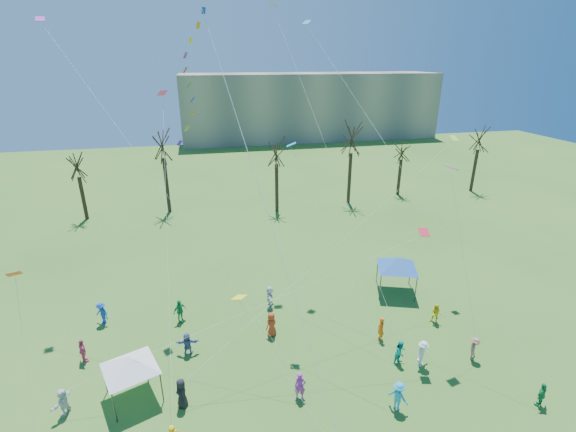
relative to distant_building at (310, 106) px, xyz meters
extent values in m
cube|color=gray|center=(0.00, 0.00, 0.00)|extent=(60.00, 14.00, 15.00)
cylinder|color=black|center=(-40.74, -45.43, -4.87)|extent=(0.44, 0.44, 5.27)
cylinder|color=black|center=(-31.01, -45.09, -4.02)|extent=(0.44, 0.44, 6.96)
cylinder|color=black|center=(-17.57, -47.81, -4.42)|extent=(0.44, 0.44, 6.16)
cylinder|color=black|center=(-7.56, -46.90, -4.09)|extent=(0.44, 0.44, 6.81)
cylinder|color=black|center=(0.69, -45.03, -4.97)|extent=(0.44, 0.44, 5.06)
cylinder|color=black|center=(11.97, -45.93, -4.44)|extent=(0.44, 0.44, 6.13)
cylinder|color=white|center=(-24.05, -80.08, 4.36)|extent=(0.02, 0.02, 22.99)
cylinder|color=#3F3F44|center=(-32.21, -77.40, -6.48)|extent=(0.09, 0.09, 2.04)
cylinder|color=#3F3F44|center=(-29.85, -76.48, -6.48)|extent=(0.09, 0.09, 2.04)
cylinder|color=#3F3F44|center=(-33.13, -75.05, -6.48)|extent=(0.09, 0.09, 2.04)
cylinder|color=#3F3F44|center=(-30.77, -74.12, -6.48)|extent=(0.09, 0.09, 2.04)
pyramid|color=white|center=(-31.49, -75.76, -5.02)|extent=(3.63, 3.63, 0.88)
cylinder|color=#3F3F44|center=(-13.39, -69.52, -6.37)|extent=(0.10, 0.10, 2.25)
cylinder|color=#3F3F44|center=(-10.76, -70.46, -6.37)|extent=(0.10, 0.10, 2.25)
cylinder|color=#3F3F44|center=(-12.45, -66.89, -6.37)|extent=(0.10, 0.10, 2.25)
cylinder|color=#3F3F44|center=(-9.83, -67.83, -6.37)|extent=(0.10, 0.10, 2.25)
pyramid|color=#2152A6|center=(-11.61, -68.68, -4.77)|extent=(4.04, 4.04, 0.96)
imported|color=#1A9DD2|center=(-17.05, -79.87, -6.60)|extent=(1.23, 1.33, 1.79)
imported|color=#1F914A|center=(-9.11, -81.44, -6.72)|extent=(0.99, 0.71, 1.56)
imported|color=silver|center=(-35.08, -76.15, -6.68)|extent=(1.03, 1.59, 1.64)
imported|color=black|center=(-28.76, -77.06, -6.58)|extent=(0.72, 0.98, 1.84)
imported|color=#AE2BA7|center=(-22.18, -77.96, -6.63)|extent=(0.71, 0.55, 1.75)
imported|color=#0CA89A|center=(-15.22, -76.58, -6.65)|extent=(1.02, 0.93, 1.70)
imported|color=#9E6B56|center=(-10.40, -77.31, -6.68)|extent=(1.10, 1.22, 1.64)
imported|color=#E44C7B|center=(-35.03, -72.03, -6.65)|extent=(0.86, 1.07, 1.70)
imported|color=#454E96|center=(-28.50, -72.71, -6.70)|extent=(1.52, 0.62, 1.60)
imported|color=red|center=(-22.74, -72.04, -6.59)|extent=(1.07, 0.97, 1.83)
imported|color=#FF5F0D|center=(-15.46, -74.18, -6.61)|extent=(0.48, 0.69, 1.79)
imported|color=yellow|center=(-10.66, -73.31, -6.71)|extent=(0.98, 0.96, 1.59)
imported|color=#1642B0|center=(-34.65, -67.99, -6.63)|extent=(1.29, 1.22, 1.75)
imported|color=#20944E|center=(-29.07, -69.00, -6.58)|extent=(1.12, 1.02, 1.83)
imported|color=silver|center=(-22.23, -68.58, -6.59)|extent=(0.88, 1.76, 1.81)
imported|color=silver|center=(-13.96, -77.09, -6.59)|extent=(1.36, 1.19, 1.82)
cube|color=red|center=(-35.22, -77.10, 1.84)|extent=(0.75, 0.80, 0.45)
cylinder|color=white|center=(-34.87, -79.16, -2.18)|extent=(0.01, 0.01, 8.71)
cube|color=#F52895|center=(-28.78, -66.24, 8.65)|extent=(0.75, 0.79, 0.38)
cylinder|color=white|center=(-28.93, -73.09, 1.23)|extent=(0.01, 0.01, 19.92)
cube|color=#F0F319|center=(-25.38, -78.23, -0.07)|extent=(0.86, 0.86, 0.26)
cylinder|color=white|center=(-23.64, -80.13, -3.13)|extent=(0.01, 0.01, 7.70)
cube|color=#1C9CD2|center=(-21.00, -70.55, 5.72)|extent=(0.68, 0.58, 0.27)
cylinder|color=white|center=(-19.02, -75.21, -0.24)|extent=(0.01, 0.01, 15.34)
cube|color=#2382C9|center=(-17.88, -62.22, 13.35)|extent=(0.84, 0.85, 0.34)
cylinder|color=white|center=(-13.49, -71.83, 3.58)|extent=(0.01, 0.01, 28.51)
cube|color=red|center=(-13.80, -75.17, 0.98)|extent=(0.74, 0.85, 0.28)
cylinder|color=white|center=(-24.44, -75.66, -2.61)|extent=(0.01, 0.01, 22.36)
cube|color=#B8E235|center=(-7.59, -67.86, 5.08)|extent=(0.55, 0.65, 0.33)
cylinder|color=white|center=(-18.17, -72.46, -0.56)|extent=(0.01, 0.01, 25.51)
cube|color=#B132A8|center=(-36.33, -62.62, 13.23)|extent=(0.70, 0.80, 0.35)
cylinder|color=white|center=(-29.25, -70.29, 3.51)|extent=(0.01, 0.01, 28.24)
cube|color=orange|center=(-20.18, -60.55, 14.64)|extent=(0.74, 0.61, 0.17)
cylinder|color=white|center=(-17.70, -68.56, 4.22)|extent=(0.01, 0.01, 26.45)
cube|color=#F328BB|center=(-11.98, -74.31, 4.66)|extent=(0.76, 0.61, 0.25)
cylinder|color=white|center=(-11.19, -75.81, -0.77)|extent=(0.01, 0.01, 11.00)
camera|label=1|loc=(-26.71, -95.05, 10.83)|focal=25.00mm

